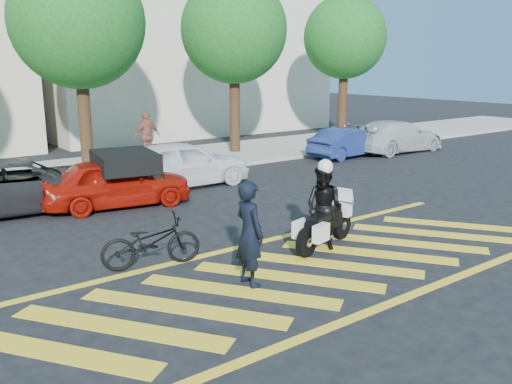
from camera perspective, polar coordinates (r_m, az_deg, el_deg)
ground at (r=10.58m, az=5.82°, el=-8.15°), size 90.00×90.00×0.00m
sidewalk at (r=20.69m, az=-17.20°, el=2.24°), size 60.00×5.00×0.15m
crosswalk at (r=10.55m, az=5.66°, el=-8.18°), size 12.33×4.00×0.01m
building_right at (r=32.32m, az=-7.94°, el=16.19°), size 16.00×8.00×11.00m
tree_center at (r=20.48m, az=-17.92°, el=16.23°), size 4.60×4.60×7.56m
tree_right at (r=23.46m, az=-2.15°, el=16.28°), size 4.40×4.40×7.41m
tree_far_right at (r=27.67m, az=9.42°, el=15.47°), size 4.00×4.00×7.10m
officer_bike at (r=9.56m, az=-0.71°, el=-4.40°), size 0.48×0.71×1.90m
bicycle at (r=10.72m, az=-11.00°, el=-5.17°), size 2.03×1.14×1.01m
police_motorcycle at (r=11.67m, az=7.21°, el=-3.50°), size 2.05×0.95×0.93m
officer_moto at (r=11.55m, az=7.18°, el=-1.65°), size 0.89×1.02×1.79m
red_convertible at (r=15.34m, az=-14.51°, el=0.99°), size 4.24×2.26×1.37m
parked_mid_left at (r=15.73m, az=-23.20°, el=0.67°), size 5.22×2.74×1.40m
parked_mid_right at (r=17.41m, az=-7.82°, el=2.97°), size 4.48×1.93×1.51m
parked_right at (r=23.14m, az=9.64°, el=5.15°), size 3.86×1.62×1.24m
parked_far_right at (r=24.96m, az=14.54°, el=5.70°), size 4.88×2.05×1.41m
pedestrian_right at (r=21.65m, az=-11.39°, el=5.81°), size 1.15×0.55×1.90m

